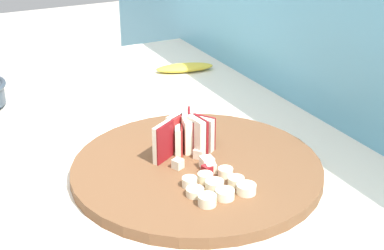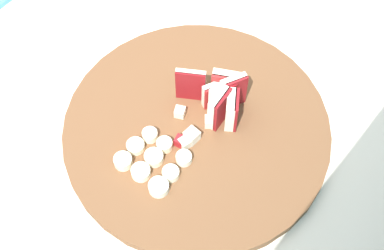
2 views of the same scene
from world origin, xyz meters
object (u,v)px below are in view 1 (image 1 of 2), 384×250
object	(u,v)px
apple_wedge_fan	(186,134)
apple_dice_pile	(202,163)
banana_peel	(185,68)
banana_slice_rows	(217,187)
cutting_board	(197,169)

from	to	relation	value
apple_wedge_fan	apple_dice_pile	size ratio (longest dim) A/B	1.56
apple_dice_pile	apple_wedge_fan	bearing A→B (deg)	175.03
apple_wedge_fan	banana_peel	distance (m)	0.47
apple_dice_pile	banana_slice_rows	world-z (taller)	apple_dice_pile
cutting_board	apple_wedge_fan	xyz separation A→B (m)	(-0.05, 0.01, 0.04)
cutting_board	apple_wedge_fan	world-z (taller)	apple_wedge_fan
banana_slice_rows	cutting_board	bearing A→B (deg)	172.95
apple_wedge_fan	banana_slice_rows	distance (m)	0.15
apple_dice_pile	banana_peel	distance (m)	0.53
banana_peel	cutting_board	bearing A→B (deg)	-23.71
cutting_board	banana_peel	xyz separation A→B (m)	(-0.47, 0.21, -0.00)
cutting_board	banana_slice_rows	world-z (taller)	banana_slice_rows
apple_wedge_fan	banana_slice_rows	bearing A→B (deg)	-7.06
cutting_board	banana_slice_rows	bearing A→B (deg)	-7.05
apple_wedge_fan	banana_slice_rows	world-z (taller)	apple_wedge_fan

